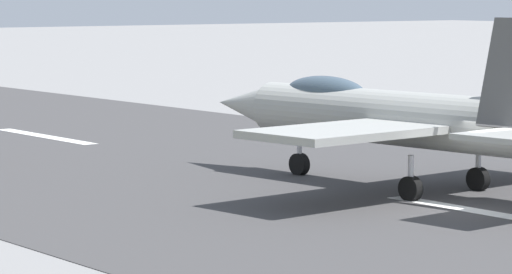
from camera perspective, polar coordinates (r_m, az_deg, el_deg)
name	(u,v)px	position (r m, az deg, el deg)	size (l,w,h in m)	color
ground_plane	(475,211)	(40.03, 9.09, -3.07)	(400.00, 400.00, 0.00)	gray
runway_strip	(476,211)	(40.01, 9.10, -3.06)	(240.00, 26.00, 0.02)	#3F3D3E
fighter_jet	(405,116)	(43.76, 6.20, 0.86)	(16.83, 13.30, 5.55)	#9B9D98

